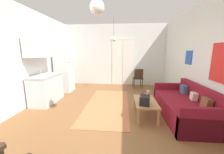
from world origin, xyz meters
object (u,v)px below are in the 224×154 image
(coffee_table, at_px, (145,103))
(pendant_lamp_far, at_px, (114,39))
(couch, at_px, (185,106))
(refrigerator, at_px, (64,70))
(handbag, at_px, (145,100))
(bamboo_vase, at_px, (148,93))
(accent_chair, at_px, (138,77))
(pendant_lamp_near, at_px, (97,7))

(coffee_table, xyz_separation_m, pendant_lamp_far, (-0.95, 2.13, 1.74))
(couch, distance_m, refrigerator, 4.43)
(coffee_table, bearing_deg, handbag, -104.81)
(bamboo_vase, xyz_separation_m, handbag, (-0.18, -0.56, 0.02))
(accent_chair, xyz_separation_m, pendant_lamp_far, (-1.05, -0.47, 1.60))
(handbag, height_order, pendant_lamp_near, pendant_lamp_near)
(couch, height_order, coffee_table, couch)
(couch, distance_m, bamboo_vase, 0.95)
(refrigerator, relative_size, pendant_lamp_far, 1.99)
(handbag, relative_size, refrigerator, 0.18)
(couch, relative_size, bamboo_vase, 4.94)
(refrigerator, height_order, pendant_lamp_near, pendant_lamp_near)
(bamboo_vase, bearing_deg, coffee_table, -109.52)
(accent_chair, distance_m, pendant_lamp_near, 3.94)
(handbag, distance_m, pendant_lamp_far, 2.99)
(pendant_lamp_near, bearing_deg, coffee_table, 31.26)
(bamboo_vase, relative_size, accent_chair, 0.45)
(bamboo_vase, height_order, refrigerator, refrigerator)
(pendant_lamp_far, bearing_deg, handbag, -69.50)
(accent_chair, bearing_deg, refrigerator, 6.85)
(bamboo_vase, bearing_deg, couch, -15.38)
(couch, relative_size, accent_chair, 2.21)
(couch, xyz_separation_m, bamboo_vase, (-0.89, 0.24, 0.24))
(couch, bearing_deg, pendant_lamp_near, -160.92)
(refrigerator, distance_m, pendant_lamp_near, 3.57)
(refrigerator, distance_m, accent_chair, 3.14)
(coffee_table, relative_size, refrigerator, 0.52)
(bamboo_vase, relative_size, handbag, 1.24)
(bamboo_vase, bearing_deg, pendant_lamp_near, -140.75)
(bamboo_vase, bearing_deg, handbag, -107.48)
(couch, distance_m, pendant_lamp_far, 3.38)
(refrigerator, xyz_separation_m, accent_chair, (3.05, 0.64, -0.39))
(accent_chair, xyz_separation_m, pendant_lamp_near, (-1.15, -3.25, 1.91))
(coffee_table, xyz_separation_m, pendant_lamp_near, (-1.06, -0.64, 2.05))
(coffee_table, distance_m, bamboo_vase, 0.36)
(refrigerator, bearing_deg, handbag, -37.45)
(coffee_table, height_order, accent_chair, accent_chair)
(refrigerator, bearing_deg, accent_chair, 11.78)
(bamboo_vase, bearing_deg, refrigerator, 151.62)
(bamboo_vase, xyz_separation_m, refrigerator, (-3.07, 1.66, 0.38))
(coffee_table, bearing_deg, couch, 3.95)
(handbag, height_order, accent_chair, accent_chair)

